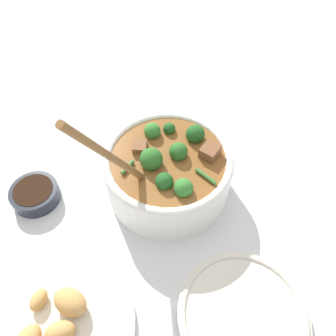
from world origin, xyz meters
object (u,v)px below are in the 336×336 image
stew_bowl (168,170)px  empty_plate (243,315)px  condiment_bowl (35,194)px  food_plate (62,326)px

stew_bowl → empty_plate: 0.28m
empty_plate → stew_bowl: bearing=153.7°
condiment_bowl → empty_plate: bearing=8.0°
stew_bowl → condiment_bowl: (-0.19, -0.19, -0.04)m
stew_bowl → food_plate: 0.32m
food_plate → stew_bowl: bearing=96.6°
stew_bowl → food_plate: (0.04, -0.31, -0.05)m
empty_plate → condiment_bowl: bearing=-172.0°
stew_bowl → condiment_bowl: bearing=-135.9°
condiment_bowl → food_plate: bearing=-29.2°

